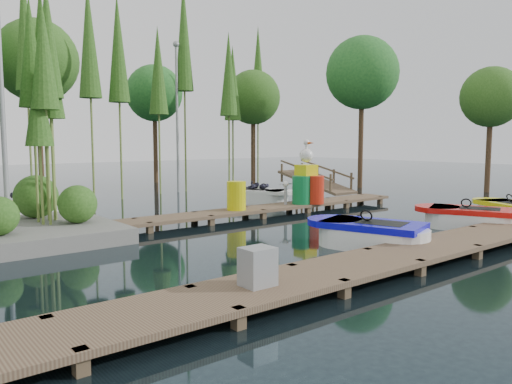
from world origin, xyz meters
TOP-DOWN VIEW (x-y plane):
  - ground_plane at (0.00, 0.00)m, footprint 90.00×90.00m
  - near_dock at (0.00, -4.50)m, footprint 18.00×1.50m
  - far_dock at (1.00, 2.50)m, footprint 15.00×1.20m
  - tree_screen at (-2.04, 10.60)m, footprint 34.42×18.53m
  - lamp_island at (-5.50, 2.50)m, footprint 0.30×0.30m
  - lamp_rear at (4.00, 11.00)m, footprint 0.30×0.30m
  - ramp at (9.00, 6.50)m, footprint 1.50×3.94m
  - boat_blue at (1.20, -2.98)m, footprint 2.23×3.26m
  - boat_red at (5.52, -3.12)m, footprint 2.37×3.16m
  - boat_yellow_near at (7.97, -3.21)m, footprint 2.18×3.02m
  - boat_yellow_far at (-4.06, 6.53)m, footprint 3.11×2.04m
  - boat_white_far at (4.44, 5.11)m, footprint 2.30×2.91m
  - utility_cabinet at (-3.46, -4.50)m, footprint 0.50×0.42m
  - yellow_barrel at (1.28, 2.50)m, footprint 0.62×0.62m
  - drum_cluster at (4.35, 2.34)m, footprint 1.32×1.21m
  - seagull_post at (3.42, 2.50)m, footprint 0.52×0.28m

SIDE VIEW (x-z plane):
  - ground_plane at x=0.00m, z-range 0.00..0.00m
  - far_dock at x=1.00m, z-range -0.02..0.48m
  - near_dock at x=0.00m, z-range -0.02..0.48m
  - boat_yellow_near at x=7.97m, z-range -0.20..0.73m
  - boat_red at x=5.52m, z-range -0.20..0.76m
  - boat_white_far at x=4.44m, z-range -0.35..0.91m
  - boat_blue at x=1.20m, z-range -0.21..0.79m
  - boat_yellow_far at x=-4.06m, z-range -0.41..1.02m
  - ramp at x=9.00m, z-range -0.16..1.33m
  - utility_cabinet at x=-3.46m, z-range 0.30..0.91m
  - yellow_barrel at x=1.28m, z-range 0.30..1.23m
  - seagull_post at x=3.42m, z-range 0.44..1.27m
  - drum_cluster at x=4.35m, z-range -0.17..2.11m
  - lamp_island at x=-5.50m, z-range 0.64..7.89m
  - lamp_rear at x=4.00m, z-range 0.64..7.89m
  - tree_screen at x=-2.04m, z-range 0.96..11.27m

